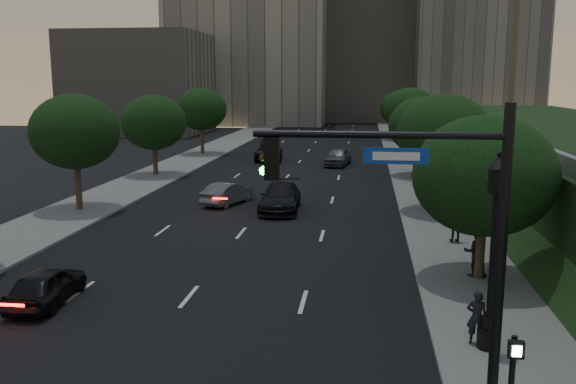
# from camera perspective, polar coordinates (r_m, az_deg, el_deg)

# --- Properties ---
(ground) EXTENTS (160.00, 160.00, 0.00)m
(ground) POSITION_cam_1_polar(r_m,az_deg,el_deg) (17.44, -14.03, -15.19)
(ground) COLOR black
(ground) RESTS_ON ground
(road_surface) EXTENTS (16.00, 140.00, 0.02)m
(road_surface) POSITION_cam_1_polar(r_m,az_deg,el_deg) (45.60, -0.38, 1.05)
(road_surface) COLOR black
(road_surface) RESTS_ON ground
(sidewalk_right) EXTENTS (4.50, 140.00, 0.15)m
(sidewalk_right) POSITION_cam_1_polar(r_m,az_deg,el_deg) (45.40, 12.55, 0.84)
(sidewalk_right) COLOR slate
(sidewalk_right) RESTS_ON ground
(sidewalk_left) EXTENTS (4.50, 140.00, 0.15)m
(sidewalk_left) POSITION_cam_1_polar(r_m,az_deg,el_deg) (48.02, -12.60, 1.35)
(sidewalk_left) COLOR slate
(sidewalk_left) RESTS_ON ground
(parapet_wall) EXTENTS (0.35, 90.00, 0.70)m
(parapet_wall) POSITION_cam_1_polar(r_m,az_deg,el_deg) (43.37, 17.31, 5.87)
(parapet_wall) COLOR slate
(parapet_wall) RESTS_ON embankment
(office_block_left) EXTENTS (26.00, 20.00, 32.00)m
(office_block_left) POSITION_cam_1_polar(r_m,az_deg,el_deg) (108.79, -3.48, 14.93)
(office_block_left) COLOR gray
(office_block_left) RESTS_ON ground
(office_block_mid) EXTENTS (22.00, 18.00, 26.00)m
(office_block_mid) POSITION_cam_1_polar(r_m,az_deg,el_deg) (116.73, 7.44, 13.08)
(office_block_mid) COLOR gray
(office_block_mid) RESTS_ON ground
(office_block_right) EXTENTS (20.00, 22.00, 36.00)m
(office_block_right) POSITION_cam_1_polar(r_m,az_deg,el_deg) (112.55, 17.05, 15.38)
(office_block_right) COLOR gray
(office_block_right) RESTS_ON ground
(office_block_filler) EXTENTS (18.00, 16.00, 14.00)m
(office_block_filler) POSITION_cam_1_polar(r_m,az_deg,el_deg) (90.44, -13.67, 9.87)
(office_block_filler) COLOR gray
(office_block_filler) RESTS_ON ground
(tree_right_a) EXTENTS (5.20, 5.20, 6.24)m
(tree_right_a) POSITION_cam_1_polar(r_m,az_deg,el_deg) (23.26, 17.89, 1.45)
(tree_right_a) COLOR #38281C
(tree_right_a) RESTS_ON ground
(tree_right_b) EXTENTS (5.20, 5.20, 6.74)m
(tree_right_b) POSITION_cam_1_polar(r_m,az_deg,el_deg) (34.99, 14.39, 5.30)
(tree_right_b) COLOR #38281C
(tree_right_b) RESTS_ON ground
(tree_right_c) EXTENTS (5.20, 5.20, 6.24)m
(tree_right_c) POSITION_cam_1_polar(r_m,az_deg,el_deg) (47.92, 12.48, 6.09)
(tree_right_c) COLOR #38281C
(tree_right_c) RESTS_ON ground
(tree_right_d) EXTENTS (5.20, 5.20, 6.74)m
(tree_right_d) POSITION_cam_1_polar(r_m,az_deg,el_deg) (61.82, 11.35, 7.52)
(tree_right_d) COLOR #38281C
(tree_right_d) RESTS_ON ground
(tree_right_e) EXTENTS (5.20, 5.20, 6.24)m
(tree_right_e) POSITION_cam_1_polar(r_m,az_deg,el_deg) (76.79, 10.56, 7.71)
(tree_right_e) COLOR #38281C
(tree_right_e) RESTS_ON ground
(tree_left_b) EXTENTS (5.00, 5.00, 6.71)m
(tree_left_b) POSITION_cam_1_polar(r_m,az_deg,el_deg) (36.54, -19.31, 5.34)
(tree_left_b) COLOR #38281C
(tree_left_b) RESTS_ON ground
(tree_left_c) EXTENTS (5.00, 5.00, 6.34)m
(tree_left_c) POSITION_cam_1_polar(r_m,az_deg,el_deg) (48.52, -12.45, 6.36)
(tree_left_c) COLOR #38281C
(tree_left_c) RESTS_ON ground
(tree_left_d) EXTENTS (5.00, 5.00, 6.71)m
(tree_left_d) POSITION_cam_1_polar(r_m,az_deg,el_deg) (61.84, -8.09, 7.67)
(tree_left_d) COLOR #38281C
(tree_left_d) RESTS_ON ground
(traffic_signal_mast) EXTENTS (5.68, 0.56, 7.00)m
(traffic_signal_mast) POSITION_cam_1_polar(r_m,az_deg,el_deg) (13.82, 14.83, -5.80)
(traffic_signal_mast) COLOR black
(traffic_signal_mast) RESTS_ON ground
(street_lamp) EXTENTS (0.64, 0.64, 5.62)m
(street_lamp) POSITION_cam_1_polar(r_m,az_deg,el_deg) (17.43, 18.61, -6.18)
(street_lamp) COLOR black
(street_lamp) RESTS_ON ground
(pedestrian_signal) EXTENTS (0.30, 0.33, 2.50)m
(pedestrian_signal) POSITION_cam_1_polar(r_m,az_deg,el_deg) (13.41, 20.23, -16.29)
(pedestrian_signal) COLOR black
(pedestrian_signal) RESTS_ON ground
(sedan_near_left) EXTENTS (1.71, 3.86, 1.29)m
(sedan_near_left) POSITION_cam_1_polar(r_m,az_deg,el_deg) (22.28, -21.70, -8.12)
(sedan_near_left) COLOR black
(sedan_near_left) RESTS_ON ground
(sedan_mid_left) EXTENTS (2.74, 4.36, 1.36)m
(sedan_mid_left) POSITION_cam_1_polar(r_m,az_deg,el_deg) (37.20, -5.62, -0.10)
(sedan_mid_left) COLOR #55585C
(sedan_mid_left) RESTS_ON ground
(sedan_far_left) EXTENTS (3.04, 5.57, 1.48)m
(sedan_far_left) POSITION_cam_1_polar(r_m,az_deg,el_deg) (57.36, -1.82, 3.72)
(sedan_far_left) COLOR black
(sedan_far_left) RESTS_ON ground
(sedan_near_right) EXTENTS (2.41, 5.45, 1.56)m
(sedan_near_right) POSITION_cam_1_polar(r_m,az_deg,el_deg) (35.11, -0.74, -0.52)
(sedan_near_right) COLOR black
(sedan_near_right) RESTS_ON ground
(sedan_far_right) EXTENTS (2.51, 4.89, 1.59)m
(sedan_far_right) POSITION_cam_1_polar(r_m,az_deg,el_deg) (53.87, 4.68, 3.31)
(sedan_far_right) COLOR #505156
(sedan_far_right) RESTS_ON ground
(pedestrian_a) EXTENTS (0.63, 0.47, 1.56)m
(pedestrian_a) POSITION_cam_1_polar(r_m,az_deg,el_deg) (18.15, 17.25, -11.11)
(pedestrian_a) COLOR black
(pedestrian_a) RESTS_ON sidewalk_right
(pedestrian_b) EXTENTS (0.93, 0.74, 1.87)m
(pedestrian_b) POSITION_cam_1_polar(r_m,az_deg,el_deg) (24.06, 17.17, -5.39)
(pedestrian_b) COLOR black
(pedestrian_b) RESTS_ON sidewalk_right
(pedestrian_c) EXTENTS (1.13, 0.67, 1.80)m
(pedestrian_c) POSITION_cam_1_polar(r_m,az_deg,el_deg) (28.75, 15.45, -2.81)
(pedestrian_c) COLOR black
(pedestrian_c) RESTS_ON sidewalk_right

